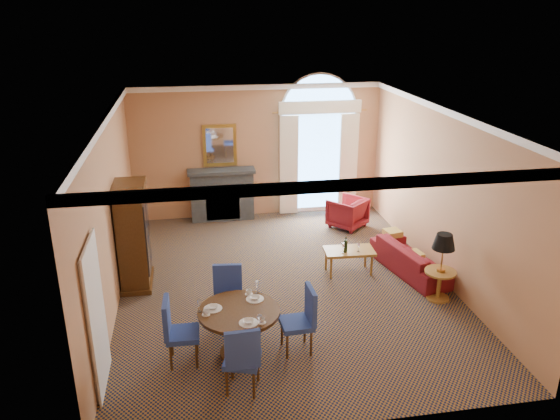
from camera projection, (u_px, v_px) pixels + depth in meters
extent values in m
plane|color=#121B38|center=(284.00, 284.00, 10.25)|extent=(7.50, 7.50, 0.00)
cube|color=tan|center=(257.00, 152.00, 13.15)|extent=(6.00, 0.04, 3.20)
cube|color=tan|center=(110.00, 214.00, 9.22)|extent=(0.04, 7.50, 3.20)
cube|color=tan|center=(443.00, 195.00, 10.16)|extent=(0.04, 7.50, 3.20)
cube|color=silver|center=(285.00, 114.00, 9.13)|extent=(6.00, 7.50, 0.04)
cube|color=white|center=(285.00, 118.00, 9.15)|extent=(6.00, 7.50, 0.12)
cube|color=white|center=(97.00, 318.00, 7.21)|extent=(0.08, 0.90, 2.06)
cube|color=#3E4549|center=(222.00, 196.00, 13.17)|extent=(1.50, 0.40, 1.20)
cube|color=#3E4549|center=(221.00, 170.00, 12.92)|extent=(1.60, 0.46, 0.08)
cube|color=gold|center=(220.00, 145.00, 12.91)|extent=(0.80, 0.04, 1.00)
cube|color=white|center=(220.00, 146.00, 12.89)|extent=(0.64, 0.02, 0.84)
cube|color=white|center=(318.00, 163.00, 13.49)|extent=(1.90, 0.04, 2.50)
cube|color=#8EBEED|center=(318.00, 163.00, 13.48)|extent=(1.70, 0.02, 2.30)
cylinder|color=white|center=(319.00, 113.00, 13.05)|extent=(1.90, 0.04, 1.90)
cube|color=white|center=(289.00, 166.00, 13.26)|extent=(0.45, 0.06, 2.45)
cube|color=white|center=(348.00, 163.00, 13.50)|extent=(0.45, 0.06, 2.45)
cube|color=white|center=(320.00, 107.00, 12.89)|extent=(2.00, 0.08, 0.30)
cube|color=#3A220D|center=(133.00, 239.00, 9.95)|extent=(0.50, 0.90, 1.81)
cube|color=#3A220D|center=(128.00, 189.00, 9.61)|extent=(0.56, 0.99, 0.14)
cube|color=#3A220D|center=(138.00, 281.00, 10.26)|extent=(0.56, 0.99, 0.09)
cylinder|color=#3A220D|center=(239.00, 312.00, 7.93)|extent=(1.21, 1.21, 0.05)
cylinder|color=#3A220D|center=(240.00, 334.00, 8.06)|extent=(0.16, 0.16, 0.71)
cylinder|color=#3A220D|center=(240.00, 352.00, 8.18)|extent=(0.60, 0.60, 0.06)
cylinder|color=white|center=(255.00, 299.00, 8.21)|extent=(0.27, 0.27, 0.01)
imported|color=white|center=(255.00, 297.00, 8.20)|extent=(0.15, 0.15, 0.04)
imported|color=white|center=(249.00, 292.00, 8.34)|extent=(0.09, 0.09, 0.07)
cylinder|color=white|center=(213.00, 308.00, 7.95)|extent=(0.27, 0.27, 0.01)
imported|color=white|center=(213.00, 307.00, 7.94)|extent=(0.15, 0.15, 0.04)
imported|color=white|center=(206.00, 312.00, 7.79)|extent=(0.09, 0.09, 0.07)
cylinder|color=white|center=(249.00, 323.00, 7.59)|extent=(0.27, 0.27, 0.01)
imported|color=white|center=(248.00, 321.00, 7.59)|extent=(0.15, 0.15, 0.04)
imported|color=white|center=(261.00, 320.00, 7.59)|extent=(0.09, 0.09, 0.07)
cube|color=navy|center=(230.00, 303.00, 8.69)|extent=(0.58, 0.58, 0.08)
cube|color=navy|center=(228.00, 280.00, 8.77)|extent=(0.47, 0.11, 0.56)
cylinder|color=#3A220D|center=(244.00, 311.00, 8.92)|extent=(0.04, 0.04, 0.42)
cylinder|color=#3A220D|center=(222.00, 310.00, 8.97)|extent=(0.04, 0.04, 0.42)
cylinder|color=#3A220D|center=(240.00, 324.00, 8.59)|extent=(0.04, 0.04, 0.42)
cylinder|color=#3A220D|center=(217.00, 322.00, 8.63)|extent=(0.04, 0.04, 0.42)
cube|color=navy|center=(242.00, 360.00, 7.30)|extent=(0.58, 0.58, 0.08)
cube|color=navy|center=(243.00, 350.00, 6.99)|extent=(0.47, 0.09, 0.56)
cylinder|color=#3A220D|center=(227.00, 383.00, 7.24)|extent=(0.04, 0.04, 0.42)
cylinder|color=#3A220D|center=(254.00, 385.00, 7.20)|extent=(0.04, 0.04, 0.42)
cylinder|color=#3A220D|center=(232.00, 366.00, 7.58)|extent=(0.04, 0.04, 0.42)
cylinder|color=#3A220D|center=(258.00, 368.00, 7.54)|extent=(0.04, 0.04, 0.42)
cube|color=navy|center=(296.00, 324.00, 8.13)|extent=(0.49, 0.49, 0.08)
cube|color=navy|center=(311.00, 305.00, 8.04)|extent=(0.09, 0.47, 0.56)
cylinder|color=#3A220D|center=(311.00, 343.00, 8.08)|extent=(0.04, 0.04, 0.42)
cylinder|color=#3A220D|center=(305.00, 330.00, 8.42)|extent=(0.04, 0.04, 0.42)
cylinder|color=#3A220D|center=(287.00, 346.00, 8.01)|extent=(0.04, 0.04, 0.42)
cylinder|color=#3A220D|center=(282.00, 333.00, 8.34)|extent=(0.04, 0.04, 0.42)
cube|color=navy|center=(183.00, 334.00, 7.86)|extent=(0.48, 0.48, 0.08)
cube|color=navy|center=(167.00, 318.00, 7.71)|extent=(0.09, 0.47, 0.56)
cylinder|color=#3A220D|center=(172.00, 343.00, 8.09)|extent=(0.04, 0.04, 0.42)
cylinder|color=#3A220D|center=(171.00, 358.00, 7.76)|extent=(0.04, 0.04, 0.42)
cylinder|color=#3A220D|center=(197.00, 341.00, 8.14)|extent=(0.04, 0.04, 0.42)
cylinder|color=#3A220D|center=(197.00, 355.00, 7.80)|extent=(0.04, 0.04, 0.42)
imported|color=maroon|center=(412.00, 258.00, 10.63)|extent=(1.16, 2.06, 0.57)
imported|color=maroon|center=(347.00, 213.00, 12.78)|extent=(1.08, 1.08, 0.71)
cube|color=#A87632|center=(349.00, 251.00, 10.54)|extent=(0.98, 0.58, 0.05)
cylinder|color=#A87632|center=(331.00, 268.00, 10.38)|extent=(0.05, 0.05, 0.42)
cylinder|color=#A87632|center=(372.00, 265.00, 10.51)|extent=(0.05, 0.05, 0.42)
cylinder|color=#A87632|center=(326.00, 260.00, 10.74)|extent=(0.05, 0.05, 0.42)
cylinder|color=#A87632|center=(365.00, 257.00, 10.86)|extent=(0.05, 0.05, 0.42)
cylinder|color=#A87632|center=(441.00, 272.00, 9.55)|extent=(0.55, 0.55, 0.04)
cylinder|color=#A87632|center=(439.00, 286.00, 9.65)|extent=(0.07, 0.07, 0.51)
cylinder|color=#A87632|center=(438.00, 298.00, 9.73)|extent=(0.40, 0.40, 0.04)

